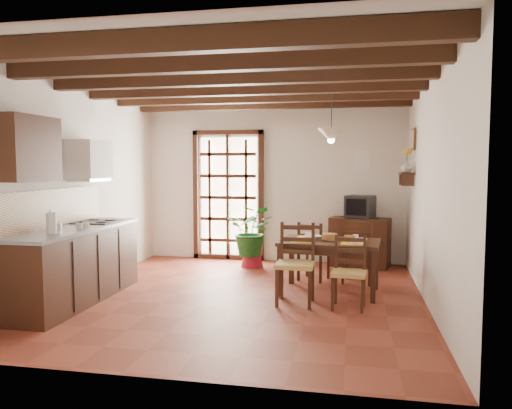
% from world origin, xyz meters
% --- Properties ---
extents(ground_plane, '(5.00, 5.00, 0.00)m').
position_xyz_m(ground_plane, '(0.00, 0.00, 0.00)').
color(ground_plane, maroon).
extents(room_shell, '(4.52, 5.02, 2.81)m').
position_xyz_m(room_shell, '(0.00, 0.00, 1.82)').
color(room_shell, silver).
rests_on(room_shell, ground_plane).
extents(ceiling_beams, '(4.50, 4.34, 0.20)m').
position_xyz_m(ceiling_beams, '(0.00, 0.00, 2.69)').
color(ceiling_beams, black).
rests_on(ceiling_beams, room_shell).
extents(french_door, '(1.26, 0.11, 2.32)m').
position_xyz_m(french_door, '(-0.80, 2.45, 1.18)').
color(french_door, white).
rests_on(french_door, ground_plane).
extents(kitchen_counter, '(0.64, 2.25, 1.38)m').
position_xyz_m(kitchen_counter, '(-1.96, -0.60, 0.47)').
color(kitchen_counter, black).
rests_on(kitchen_counter, ground_plane).
extents(upper_cabinet, '(0.35, 0.80, 0.70)m').
position_xyz_m(upper_cabinet, '(-2.08, -1.30, 1.85)').
color(upper_cabinet, black).
rests_on(upper_cabinet, room_shell).
extents(range_hood, '(0.38, 0.60, 0.54)m').
position_xyz_m(range_hood, '(-2.05, -0.05, 1.73)').
color(range_hood, white).
rests_on(range_hood, room_shell).
extents(counter_items, '(0.50, 1.43, 0.25)m').
position_xyz_m(counter_items, '(-1.95, -0.51, 0.96)').
color(counter_items, black).
rests_on(counter_items, kitchen_counter).
extents(dining_table, '(1.34, 0.93, 0.69)m').
position_xyz_m(dining_table, '(1.07, 0.43, 0.60)').
color(dining_table, '#351D11').
rests_on(dining_table, ground_plane).
extents(chair_near_left, '(0.46, 0.44, 0.97)m').
position_xyz_m(chair_near_left, '(0.70, -0.18, 0.30)').
color(chair_near_left, tan).
rests_on(chair_near_left, ground_plane).
extents(chair_near_right, '(0.42, 0.40, 0.84)m').
position_xyz_m(chair_near_right, '(1.33, -0.24, 0.26)').
color(chair_near_right, tan).
rests_on(chair_near_right, ground_plane).
extents(chair_far_left, '(0.49, 0.48, 0.86)m').
position_xyz_m(chair_far_left, '(0.81, 1.11, 0.27)').
color(chair_far_left, tan).
rests_on(chair_far_left, ground_plane).
extents(chair_far_right, '(0.48, 0.47, 0.93)m').
position_xyz_m(chair_far_right, '(1.45, 1.05, 0.29)').
color(chair_far_right, tan).
rests_on(chair_far_right, ground_plane).
extents(table_setting, '(0.93, 0.62, 0.09)m').
position_xyz_m(table_setting, '(1.07, 0.43, 0.66)').
color(table_setting, yellow).
rests_on(table_setting, dining_table).
extents(table_bowl, '(0.28, 0.28, 0.05)m').
position_xyz_m(table_bowl, '(0.85, 0.50, 0.72)').
color(table_bowl, white).
rests_on(table_bowl, dining_table).
extents(sideboard, '(1.03, 0.65, 0.81)m').
position_xyz_m(sideboard, '(1.48, 2.23, 0.40)').
color(sideboard, black).
rests_on(sideboard, ground_plane).
extents(crt_tv, '(0.53, 0.51, 0.36)m').
position_xyz_m(crt_tv, '(1.48, 2.22, 1.00)').
color(crt_tv, black).
rests_on(crt_tv, sideboard).
extents(fuse_box, '(0.25, 0.03, 0.32)m').
position_xyz_m(fuse_box, '(1.50, 2.48, 1.75)').
color(fuse_box, white).
rests_on(fuse_box, room_shell).
extents(plant_pot, '(0.37, 0.37, 0.23)m').
position_xyz_m(plant_pot, '(-0.25, 1.86, 0.11)').
color(plant_pot, maroon).
rests_on(plant_pot, ground_plane).
extents(potted_plant, '(1.98, 1.71, 2.18)m').
position_xyz_m(potted_plant, '(-0.25, 1.86, 0.57)').
color(potted_plant, '#144C19').
rests_on(potted_plant, ground_plane).
extents(wall_shelf, '(0.20, 0.42, 0.20)m').
position_xyz_m(wall_shelf, '(2.14, 1.60, 1.51)').
color(wall_shelf, black).
rests_on(wall_shelf, room_shell).
extents(shelf_vase, '(0.15, 0.15, 0.15)m').
position_xyz_m(shelf_vase, '(2.14, 1.60, 1.65)').
color(shelf_vase, '#B2BFB2').
rests_on(shelf_vase, wall_shelf).
extents(shelf_flowers, '(0.14, 0.14, 0.36)m').
position_xyz_m(shelf_flowers, '(2.14, 1.60, 1.86)').
color(shelf_flowers, yellow).
rests_on(shelf_flowers, shelf_vase).
extents(framed_picture, '(0.03, 0.32, 0.32)m').
position_xyz_m(framed_picture, '(2.22, 1.60, 2.05)').
color(framed_picture, brown).
rests_on(framed_picture, room_shell).
extents(pendant_lamp, '(0.36, 0.36, 0.84)m').
position_xyz_m(pendant_lamp, '(1.07, 0.53, 2.08)').
color(pendant_lamp, black).
rests_on(pendant_lamp, room_shell).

